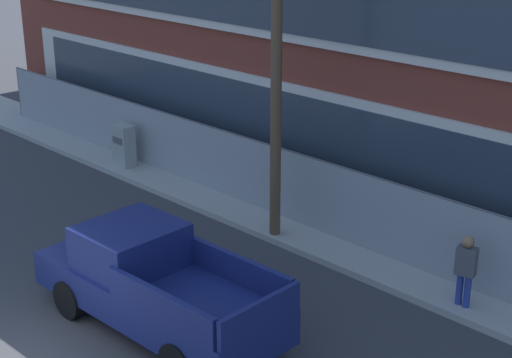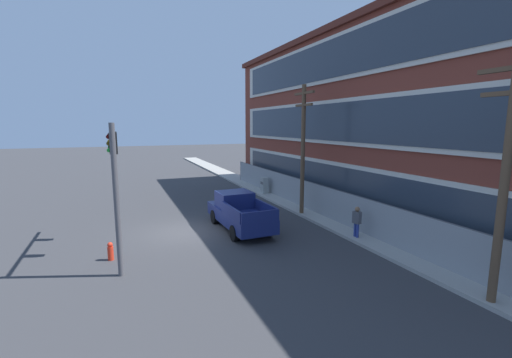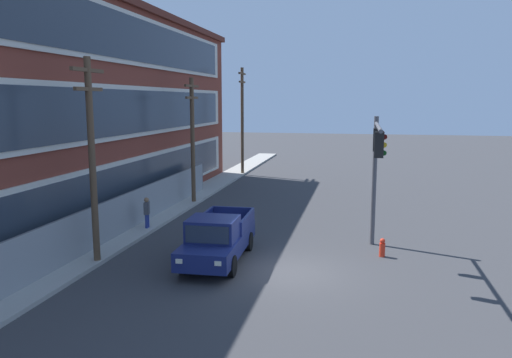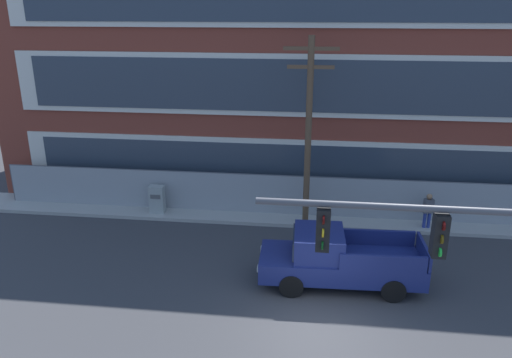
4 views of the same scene
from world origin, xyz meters
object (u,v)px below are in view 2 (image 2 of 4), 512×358
object	(u,v)px
traffic_signal_mast	(114,163)
fire_hydrant	(110,251)
utility_pole_near_corner	(303,145)
electrical_cabinet	(264,186)
utility_pole_midblock	(506,171)
pedestrian_near_cabinet	(357,221)
pickup_truck_navy	(239,212)

from	to	relation	value
traffic_signal_mast	fire_hydrant	distance (m)	3.75
utility_pole_near_corner	electrical_cabinet	xyz separation A→B (m)	(-6.72, 0.35, -3.70)
traffic_signal_mast	fire_hydrant	bearing A→B (deg)	-88.30
utility_pole_midblock	electrical_cabinet	xyz separation A→B (m)	(-18.57, 0.27, -3.58)
electrical_cabinet	fire_hydrant	xyz separation A→B (m)	(10.03, -11.43, -0.34)
pedestrian_near_cabinet	fire_hydrant	world-z (taller)	pedestrian_near_cabinet
pickup_truck_navy	fire_hydrant	bearing A→B (deg)	-72.05
utility_pole_near_corner	utility_pole_midblock	world-z (taller)	utility_pole_near_corner
traffic_signal_mast	electrical_cabinet	bearing A→B (deg)	132.18
utility_pole_near_corner	pedestrian_near_cabinet	world-z (taller)	utility_pole_near_corner
utility_pole_midblock	pedestrian_near_cabinet	size ratio (longest dim) A/B	4.60
pickup_truck_navy	electrical_cabinet	distance (m)	9.35
traffic_signal_mast	pedestrian_near_cabinet	size ratio (longest dim) A/B	3.56
electrical_cabinet	pedestrian_near_cabinet	size ratio (longest dim) A/B	0.85
traffic_signal_mast	pedestrian_near_cabinet	xyz separation A→B (m)	(1.83, 10.88, -3.13)
utility_pole_midblock	fire_hydrant	distance (m)	14.59
utility_pole_midblock	pedestrian_near_cabinet	world-z (taller)	utility_pole_midblock
electrical_cabinet	pickup_truck_navy	bearing A→B (deg)	-32.01
traffic_signal_mast	utility_pole_near_corner	size ratio (longest dim) A/B	0.75
utility_pole_midblock	fire_hydrant	xyz separation A→B (m)	(-8.55, -11.16, -3.92)
traffic_signal_mast	pedestrian_near_cabinet	distance (m)	11.47
fire_hydrant	utility_pole_midblock	bearing A→B (deg)	52.55
traffic_signal_mast	pickup_truck_navy	world-z (taller)	traffic_signal_mast
utility_pole_near_corner	traffic_signal_mast	bearing A→B (deg)	-72.90
pedestrian_near_cabinet	utility_pole_near_corner	bearing A→B (deg)	-178.07
utility_pole_near_corner	fire_hydrant	xyz separation A→B (m)	(3.31, -11.09, -4.04)
traffic_signal_mast	utility_pole_near_corner	xyz separation A→B (m)	(-3.29, 10.71, 0.31)
pickup_truck_navy	traffic_signal_mast	bearing A→B (deg)	-71.11
pickup_truck_navy	electrical_cabinet	xyz separation A→B (m)	(-7.93, 4.96, -0.22)
utility_pole_near_corner	pickup_truck_navy	bearing A→B (deg)	-75.32
pickup_truck_navy	pedestrian_near_cabinet	xyz separation A→B (m)	(3.92, 4.78, 0.04)
utility_pole_near_corner	utility_pole_midblock	distance (m)	11.85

